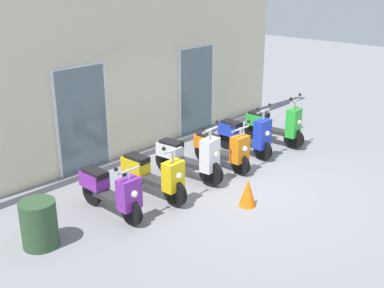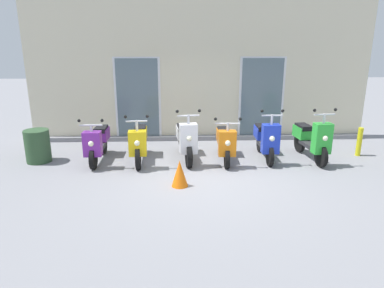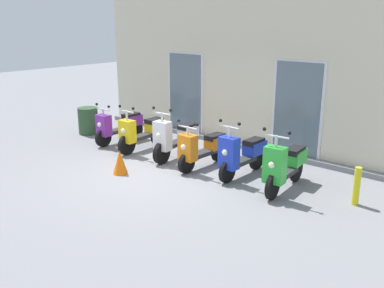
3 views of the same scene
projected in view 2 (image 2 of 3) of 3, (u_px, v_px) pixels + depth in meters
name	position (u px, v px, depth m)	size (l,w,h in m)	color
ground_plane	(208.00, 176.00, 7.28)	(40.00, 40.00, 0.00)	gray
storefront_facade	(200.00, 66.00, 9.61)	(9.37, 0.50, 4.19)	beige
scooter_purple	(98.00, 142.00, 8.09)	(0.56, 1.57, 1.11)	black
scooter_yellow	(139.00, 142.00, 8.07)	(0.53, 1.62, 1.20)	black
scooter_white	(186.00, 140.00, 8.18)	(0.56, 1.67, 1.30)	black
scooter_orange	(225.00, 142.00, 8.12)	(0.60, 1.53, 1.14)	black
scooter_blue	(266.00, 139.00, 8.23)	(0.52, 1.52, 1.28)	black
scooter_green	(312.00, 139.00, 8.17)	(0.54, 1.61, 1.32)	black
curb_bollard	(359.00, 142.00, 8.50)	(0.12, 0.12, 0.70)	yellow
trash_bin	(38.00, 146.00, 8.07)	(0.56, 0.56, 0.76)	#2D4C2D
traffic_cone	(180.00, 173.00, 6.72)	(0.32, 0.32, 0.52)	orange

